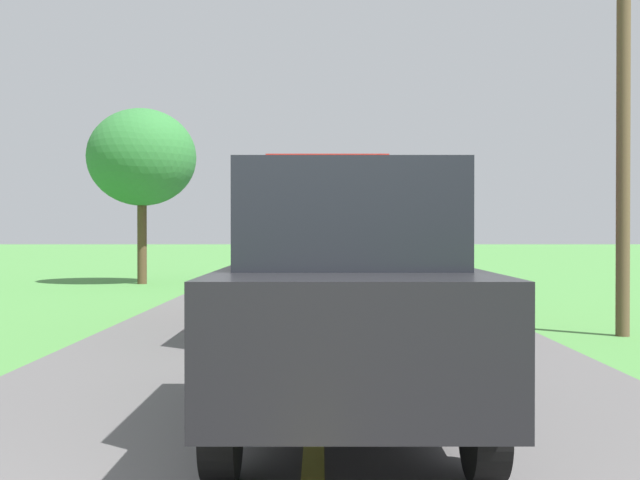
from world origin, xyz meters
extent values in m
cube|color=#2D2D30|center=(0.17, 8.84, 0.68)|extent=(0.90, 5.51, 0.24)
cube|color=brown|center=(0.17, 8.84, 0.88)|extent=(2.30, 5.80, 0.20)
cube|color=red|center=(0.17, 10.79, 1.93)|extent=(2.10, 1.90, 1.90)
cube|color=black|center=(0.17, 11.75, 2.26)|extent=(1.78, 0.02, 0.76)
cube|color=#232328|center=(-0.94, 7.87, 1.53)|extent=(0.08, 3.85, 1.10)
cube|color=#232328|center=(1.28, 7.87, 1.53)|extent=(0.08, 3.85, 1.10)
cube|color=#232328|center=(0.17, 5.98, 1.53)|extent=(2.30, 0.08, 1.10)
cube|color=#232328|center=(0.17, 9.75, 1.53)|extent=(2.30, 0.08, 1.10)
cylinder|color=black|center=(-0.88, 10.64, 0.58)|extent=(0.28, 1.00, 1.00)
cylinder|color=black|center=(1.22, 10.64, 0.58)|extent=(0.28, 1.00, 1.00)
cylinder|color=black|center=(-0.88, 7.25, 0.58)|extent=(0.28, 1.00, 1.00)
cylinder|color=black|center=(1.22, 7.25, 0.58)|extent=(0.28, 1.00, 1.00)
ellipsoid|color=#9DB92A|center=(-0.15, 7.16, 1.48)|extent=(0.46, 0.50, 0.49)
ellipsoid|color=#9BC831|center=(-0.37, 8.02, 1.45)|extent=(0.46, 0.58, 0.36)
ellipsoid|color=#99CC23|center=(0.09, 7.63, 1.16)|extent=(0.54, 0.53, 0.44)
ellipsoid|color=#99BC2A|center=(-0.06, 6.84, 1.44)|extent=(0.49, 0.52, 0.44)
ellipsoid|color=#B0C92B|center=(1.00, 7.69, 1.50)|extent=(0.48, 0.62, 0.44)
ellipsoid|color=#A6CA20|center=(-0.47, 7.33, 1.77)|extent=(0.48, 0.61, 0.50)
ellipsoid|color=#B0CD1F|center=(0.65, 7.79, 1.16)|extent=(0.60, 0.68, 0.37)
ellipsoid|color=#99B933|center=(-0.69, 6.29, 1.19)|extent=(0.48, 0.49, 0.44)
ellipsoid|color=#ABC822|center=(-0.63, 7.71, 1.48)|extent=(0.52, 0.56, 0.38)
ellipsoid|color=#A1BC27|center=(0.85, 6.59, 1.48)|extent=(0.48, 0.47, 0.39)
ellipsoid|color=#AFBB25|center=(0.15, 8.95, 1.16)|extent=(0.56, 0.71, 0.37)
ellipsoid|color=#9DBB33|center=(-0.46, 8.27, 1.46)|extent=(0.41, 0.40, 0.40)
cube|color=#2D2D30|center=(0.09, 23.69, 0.68)|extent=(0.90, 5.51, 0.24)
cube|color=brown|center=(0.09, 23.69, 0.88)|extent=(2.30, 5.80, 0.20)
cube|color=#1E479E|center=(0.09, 25.64, 1.93)|extent=(2.10, 1.90, 1.90)
cube|color=black|center=(0.09, 26.60, 2.26)|extent=(1.78, 0.02, 0.76)
cube|color=#2D517F|center=(-1.02, 22.72, 1.53)|extent=(0.08, 3.85, 1.10)
cube|color=#2D517F|center=(1.20, 22.72, 1.53)|extent=(0.08, 3.85, 1.10)
cube|color=#2D517F|center=(0.09, 20.83, 1.53)|extent=(2.30, 0.08, 1.10)
cube|color=#2D517F|center=(0.09, 24.60, 1.53)|extent=(2.30, 0.08, 1.10)
cylinder|color=black|center=(-0.96, 25.49, 0.58)|extent=(0.28, 1.00, 1.00)
cylinder|color=black|center=(1.14, 25.49, 0.58)|extent=(0.28, 1.00, 1.00)
cylinder|color=black|center=(-0.96, 22.10, 0.58)|extent=(0.28, 1.00, 1.00)
cylinder|color=black|center=(1.14, 22.10, 0.58)|extent=(0.28, 1.00, 1.00)
ellipsoid|color=#99B826|center=(-0.21, 23.42, 1.19)|extent=(0.55, 0.66, 0.50)
ellipsoid|color=#A0C01E|center=(0.14, 21.31, 1.50)|extent=(0.45, 0.56, 0.37)
ellipsoid|color=#A8B828|center=(-0.21, 21.32, 1.15)|extent=(0.52, 0.57, 0.47)
ellipsoid|color=#A9CA23|center=(0.94, 23.99, 1.45)|extent=(0.43, 0.48, 0.40)
ellipsoid|color=#A5C326|center=(0.32, 21.60, 1.44)|extent=(0.51, 0.60, 0.50)
ellipsoid|color=#9DBB1D|center=(0.82, 23.82, 1.48)|extent=(0.45, 0.48, 0.41)
ellipsoid|color=#9BC321|center=(0.16, 23.99, 1.49)|extent=(0.49, 0.46, 0.39)
cylinder|color=brown|center=(4.55, 8.25, 3.41)|extent=(0.20, 0.20, 6.82)
cylinder|color=#4C3823|center=(-5.32, 19.81, 1.26)|extent=(0.28, 0.28, 2.52)
ellipsoid|color=#2D7033|center=(-5.32, 19.81, 3.82)|extent=(3.24, 3.24, 2.92)
cube|color=black|center=(0.24, 2.71, 0.90)|extent=(1.70, 4.10, 0.80)
cube|color=black|center=(0.24, 2.51, 1.65)|extent=(1.44, 2.05, 0.70)
cylinder|color=black|center=(-0.53, 3.98, 0.40)|extent=(0.20, 0.64, 0.64)
cylinder|color=black|center=(1.01, 3.98, 0.40)|extent=(0.20, 0.64, 0.64)
cylinder|color=black|center=(-0.53, 1.44, 0.40)|extent=(0.20, 0.64, 0.64)
cylinder|color=black|center=(1.01, 1.44, 0.40)|extent=(0.20, 0.64, 0.64)
camera|label=1|loc=(0.04, -3.01, 1.53)|focal=42.58mm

